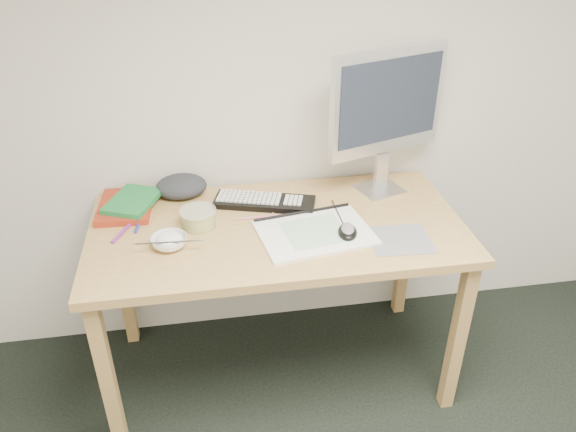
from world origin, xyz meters
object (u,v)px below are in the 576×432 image
keyboard (265,202)px  rice_bowl (169,242)px  sketchpad (315,233)px  desk (278,243)px  monitor (387,106)px

keyboard → rice_bowl: rice_bowl is taller
keyboard → rice_bowl: (-0.37, -0.24, 0.01)m
rice_bowl → sketchpad: bearing=-0.2°
desk → sketchpad: 0.18m
keyboard → rice_bowl: size_ratio=3.11×
desk → monitor: monitor is taller
desk → sketchpad: (0.13, -0.08, 0.09)m
sketchpad → keyboard: (-0.15, 0.25, 0.01)m
desk → keyboard: bearing=99.6°
keyboard → monitor: bearing=22.1°
monitor → rice_bowl: size_ratio=4.60×
sketchpad → keyboard: size_ratio=1.01×
keyboard → desk: bearing=-63.6°
desk → sketchpad: sketchpad is taller
keyboard → monitor: 0.61m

